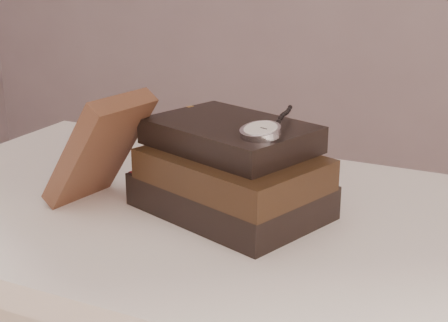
% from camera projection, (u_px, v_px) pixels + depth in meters
% --- Properties ---
extents(table, '(1.00, 0.60, 0.75)m').
position_uv_depth(table, '(206.00, 262.00, 1.00)').
color(table, white).
rests_on(table, ground).
extents(book_stack, '(0.30, 0.26, 0.13)m').
position_uv_depth(book_stack, '(231.00, 172.00, 0.93)').
color(book_stack, black).
rests_on(book_stack, table).
extents(journal, '(0.15, 0.14, 0.17)m').
position_uv_depth(journal, '(99.00, 149.00, 0.95)').
color(journal, '#412419').
rests_on(journal, table).
extents(pocket_watch, '(0.07, 0.16, 0.02)m').
position_uv_depth(pocket_watch, '(262.00, 130.00, 0.85)').
color(pocket_watch, silver).
rests_on(pocket_watch, book_stack).
extents(eyeglasses, '(0.14, 0.15, 0.05)m').
position_uv_depth(eyeglasses, '(228.00, 138.00, 1.05)').
color(eyeglasses, silver).
rests_on(eyeglasses, book_stack).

